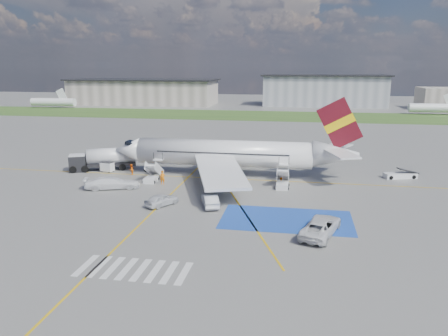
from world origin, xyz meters
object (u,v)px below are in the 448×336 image
(car_silver_a, at_px, (162,200))
(car_silver_b, at_px, (210,200))
(belt_loader, at_px, (400,176))
(van_white_b, at_px, (112,181))
(airliner, at_px, (234,153))
(van_white_a, at_px, (321,224))
(gpu_cart, at_px, (107,167))
(fuel_tanker, at_px, (103,161))

(car_silver_a, xyz_separation_m, car_silver_b, (5.67, 0.72, 0.03))
(belt_loader, relative_size, car_silver_b, 1.11)
(van_white_b, bearing_deg, car_silver_b, -128.50)
(airliner, xyz_separation_m, van_white_a, (11.95, -21.54, -2.31))
(car_silver_a, bearing_deg, gpu_cart, -15.03)
(van_white_b, bearing_deg, fuel_tanker, 11.55)
(van_white_a, relative_size, van_white_b, 1.06)
(van_white_a, bearing_deg, car_silver_b, -10.95)
(fuel_tanker, distance_m, van_white_b, 11.67)
(airliner, distance_m, van_white_b, 18.09)
(car_silver_a, bearing_deg, airliner, -79.30)
(belt_loader, distance_m, car_silver_b, 30.56)
(car_silver_b, relative_size, van_white_a, 0.81)
(airliner, xyz_separation_m, belt_loader, (24.34, 2.79, -3.02))
(airliner, bearing_deg, car_silver_b, -91.98)
(car_silver_a, height_order, van_white_a, van_white_a)
(airliner, height_order, fuel_tanker, airliner)
(fuel_tanker, bearing_deg, car_silver_b, -60.14)
(belt_loader, bearing_deg, car_silver_b, -160.58)
(fuel_tanker, distance_m, van_white_a, 39.41)
(fuel_tanker, distance_m, belt_loader, 45.35)
(airliner, bearing_deg, van_white_a, -60.97)
(car_silver_a, relative_size, car_silver_b, 0.93)
(fuel_tanker, xyz_separation_m, gpu_cart, (1.20, -1.24, -0.72))
(van_white_b, bearing_deg, van_white_a, -132.46)
(car_silver_a, relative_size, van_white_a, 0.75)
(car_silver_a, bearing_deg, belt_loader, -116.57)
(belt_loader, distance_m, van_white_a, 27.32)
(gpu_cart, height_order, van_white_b, van_white_b)
(fuel_tanker, height_order, car_silver_b, fuel_tanker)
(airliner, distance_m, van_white_a, 24.74)
(gpu_cart, bearing_deg, airliner, 16.65)
(airliner, xyz_separation_m, car_silver_a, (-6.19, -15.70, -2.65))
(airliner, height_order, van_white_a, airliner)
(airliner, relative_size, fuel_tanker, 3.58)
(gpu_cart, xyz_separation_m, belt_loader, (44.06, 3.85, -0.35))
(fuel_tanker, relative_size, car_silver_b, 2.20)
(gpu_cart, xyz_separation_m, van_white_b, (4.73, -8.80, 0.34))
(fuel_tanker, relative_size, gpu_cart, 4.78)
(van_white_a, bearing_deg, belt_loader, -100.16)
(airliner, height_order, car_silver_a, airliner)
(car_silver_a, bearing_deg, van_white_a, -165.63)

